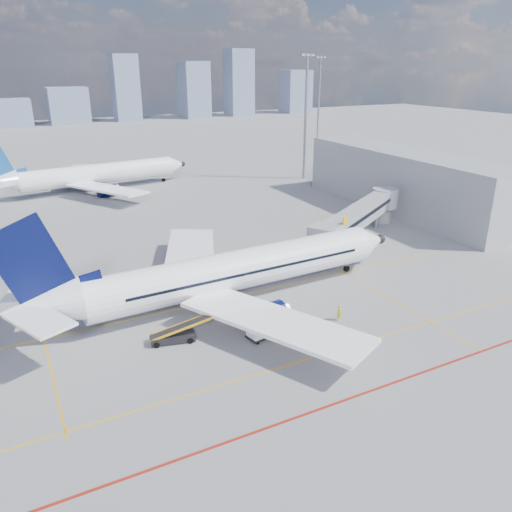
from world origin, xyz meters
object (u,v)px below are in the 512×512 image
Objects in this scene: baggage_tug at (297,323)px; ramp_worker at (339,313)px; main_aircraft at (224,274)px; second_aircraft at (90,175)px; belt_loader at (174,336)px; cargo_dolly at (265,327)px.

ramp_worker is (4.72, -0.31, 0.12)m from baggage_tug.
ramp_worker is at bearing -49.26° from main_aircraft.
belt_loader is (-4.03, -62.35, -2.62)m from second_aircraft.
second_aircraft is (-3.36, 56.89, 0.01)m from main_aircraft.
cargo_dolly is 8.08m from ramp_worker.
cargo_dolly is 2.24× the size of ramp_worker.
belt_loader is at bearing 87.73° from ramp_worker.
baggage_tug is 0.59× the size of cargo_dolly.
second_aircraft reaches higher than cargo_dolly.
cargo_dolly reaches higher than baggage_tug.
belt_loader is at bearing -100.04° from second_aircraft.
second_aircraft is at bearing 99.24° from belt_loader.
baggage_tug is (3.66, -8.68, -2.52)m from main_aircraft.
main_aircraft is 1.09× the size of second_aircraft.
main_aircraft is at bearing 53.29° from ramp_worker.
second_aircraft is 24.48× the size of ramp_worker.
main_aircraft reaches higher than cargo_dolly.
ramp_worker is at bearing -0.45° from baggage_tug.
ramp_worker is (15.76, -3.53, 0.22)m from belt_loader.
belt_loader is 16.16m from ramp_worker.
main_aircraft reaches higher than second_aircraft.
belt_loader is 3.51× the size of ramp_worker.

